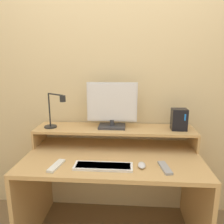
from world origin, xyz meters
TOP-DOWN VIEW (x-y plane):
  - wall_back at (0.00, 0.76)m, footprint 6.00×0.05m
  - desk at (0.00, 0.36)m, footprint 1.35×0.73m
  - monitor_shelf at (0.00, 0.58)m, footprint 1.35×0.30m
  - monitor at (-0.02, 0.59)m, footprint 0.42×0.17m
  - desk_lamp at (-0.50, 0.51)m, footprint 0.23×0.18m
  - router_dock at (0.53, 0.56)m, footprint 0.12×0.10m
  - keyboard at (-0.05, 0.15)m, footprint 0.40×0.12m
  - mouse at (0.21, 0.18)m, footprint 0.05×0.09m
  - remote_control at (-0.38, 0.14)m, footprint 0.08×0.19m
  - remote_secondary at (0.37, 0.17)m, footprint 0.08×0.18m

SIDE VIEW (x-z plane):
  - desk at x=0.00m, z-range 0.16..0.88m
  - remote_control at x=-0.38m, z-range 0.72..0.73m
  - remote_secondary at x=0.37m, z-range 0.72..0.73m
  - keyboard at x=-0.05m, z-range 0.72..0.74m
  - mouse at x=0.21m, z-range 0.72..0.75m
  - monitor_shelf at x=0.00m, z-range 0.77..0.93m
  - router_dock at x=0.53m, z-range 0.87..1.05m
  - desk_lamp at x=-0.50m, z-range 0.86..1.16m
  - monitor at x=-0.02m, z-range 0.87..1.26m
  - wall_back at x=0.00m, z-range 0.00..2.50m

